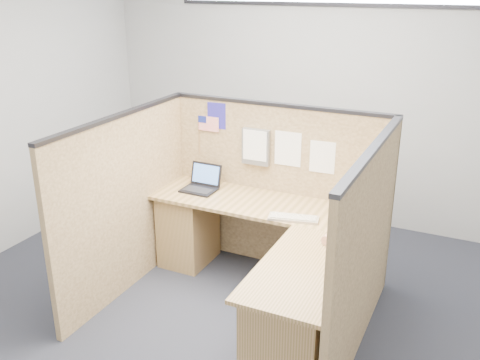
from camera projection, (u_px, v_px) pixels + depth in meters
The scene contains 13 objects.
floor at pixel (228, 318), 4.24m from camera, with size 5.00×5.00×0.00m, color #20242D.
wall_back at pixel (323, 92), 5.64m from camera, with size 5.00×5.00×0.00m, color #AEB0B4.
cubicle_partitions at pixel (251, 210), 4.33m from camera, with size 2.06×1.83×1.53m.
l_desk at pixel (264, 263), 4.27m from camera, with size 1.95×1.75×0.73m.
laptop at pixel (202, 183), 4.84m from camera, with size 0.30×0.29×0.22m.
keyboard at pixel (293, 218), 4.24m from camera, with size 0.42×0.22×0.03m.
mouse at pixel (338, 225), 4.09m from camera, with size 0.11×0.07×0.04m, color silver.
hand_forearm at pixel (334, 231), 3.96m from camera, with size 0.11×0.38×0.08m.
blue_poster at pixel (217, 116), 4.81m from camera, with size 0.18×0.00×0.24m, color navy.
american_flag at pixel (206, 125), 4.88m from camera, with size 0.21×0.01×0.36m.
file_holder at pixel (256, 147), 4.71m from camera, with size 0.25×0.05×0.32m.
paper_left at pixel (288, 149), 4.61m from camera, with size 0.24×0.00×0.30m, color white.
paper_right at pixel (322, 157), 4.50m from camera, with size 0.22×0.00×0.28m, color white.
Camera 1 is at (1.62, -3.19, 2.52)m, focal length 40.00 mm.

